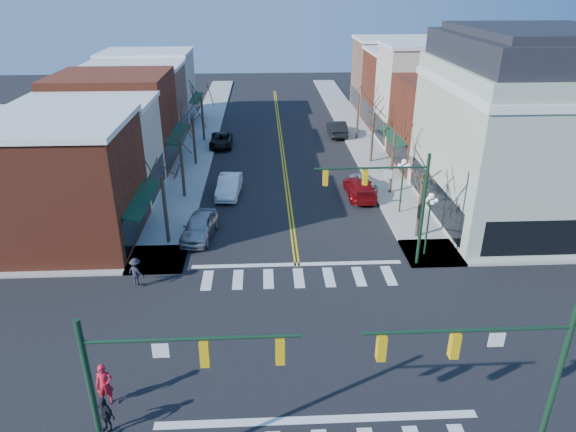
{
  "coord_description": "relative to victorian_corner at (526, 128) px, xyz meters",
  "views": [
    {
      "loc": [
        -1.92,
        -19.79,
        16.07
      ],
      "look_at": [
        -0.5,
        8.94,
        2.8
      ],
      "focal_mm": 32.0,
      "sensor_mm": 36.0,
      "label": 1
    }
  ],
  "objects": [
    {
      "name": "car_right_near",
      "position": [
        -10.7,
        4.03,
        -5.89
      ],
      "size": [
        2.17,
        5.28,
        1.53
      ],
      "primitive_type": "imported",
      "rotation": [
        0.0,
        0.0,
        3.15
      ],
      "color": "maroon",
      "rests_on": "ground"
    },
    {
      "name": "tree_left_a",
      "position": [
        -24.9,
        -3.5,
        -4.28
      ],
      "size": [
        0.24,
        0.24,
        4.76
      ],
      "primitive_type": "cylinder",
      "color": "#382B21",
      "rests_on": "ground"
    },
    {
      "name": "car_left_near",
      "position": [
        -22.9,
        -2.62,
        -5.85
      ],
      "size": [
        2.54,
        4.97,
        1.62
      ],
      "primitive_type": "imported",
      "rotation": [
        0.0,
        0.0,
        -0.14
      ],
      "color": "#A1A2A6",
      "rests_on": "ground"
    },
    {
      "name": "pedestrian_dark_a",
      "position": [
        -24.71,
        -19.33,
        -5.7
      ],
      "size": [
        1.01,
        0.81,
        1.61
      ],
      "primitive_type": "imported",
      "rotation": [
        0.0,
        0.0,
        -0.52
      ],
      "color": "black",
      "rests_on": "sidewalk_left"
    },
    {
      "name": "tree_right_c",
      "position": [
        -8.1,
        12.5,
        -4.24
      ],
      "size": [
        0.24,
        0.24,
        4.83
      ],
      "primitive_type": "cylinder",
      "color": "#382B21",
      "rests_on": "ground"
    },
    {
      "name": "car_left_mid",
      "position": [
        -21.3,
        4.89,
        -5.86
      ],
      "size": [
        2.06,
        4.98,
        1.6
      ],
      "primitive_type": "imported",
      "rotation": [
        0.0,
        0.0,
        -0.08
      ],
      "color": "white",
      "rests_on": "ground"
    },
    {
      "name": "bldg_right_stucco",
      "position": [
        -1.0,
        19.0,
        -1.66
      ],
      "size": [
        10.0,
        7.0,
        10.0
      ],
      "primitive_type": "cube",
      "color": "beige",
      "rests_on": "ground"
    },
    {
      "name": "traffic_mast_near_left",
      "position": [
        -22.05,
        -21.9,
        -1.95
      ],
      "size": [
        6.6,
        0.28,
        7.2
      ],
      "color": "#14331E",
      "rests_on": "ground"
    },
    {
      "name": "lamppost_midblock",
      "position": [
        -8.3,
        0.5,
        -3.7
      ],
      "size": [
        0.36,
        0.36,
        4.33
      ],
      "color": "#14331E",
      "rests_on": "ground"
    },
    {
      "name": "bldg_left_tan",
      "position": [
        -32.0,
        21.25,
        -2.76
      ],
      "size": [
        10.0,
        7.5,
        7.8
      ],
      "primitive_type": "cube",
      "color": "#9D6F56",
      "rests_on": "ground"
    },
    {
      "name": "tree_left_d",
      "position": [
        -24.9,
        20.5,
        -4.21
      ],
      "size": [
        0.24,
        0.24,
        4.9
      ],
      "primitive_type": "cylinder",
      "color": "#382B21",
      "rests_on": "ground"
    },
    {
      "name": "tree_right_a",
      "position": [
        -8.1,
        -3.5,
        -4.35
      ],
      "size": [
        0.24,
        0.24,
        4.62
      ],
      "primitive_type": "cylinder",
      "color": "#382B21",
      "rests_on": "ground"
    },
    {
      "name": "bldg_right_brick_a",
      "position": [
        -1.0,
        11.25,
        -2.66
      ],
      "size": [
        10.0,
        8.5,
        8.0
      ],
      "primitive_type": "cube",
      "color": "maroon",
      "rests_on": "ground"
    },
    {
      "name": "tree_right_d",
      "position": [
        -8.1,
        20.5,
        -4.17
      ],
      "size": [
        0.24,
        0.24,
        4.97
      ],
      "primitive_type": "cylinder",
      "color": "#382B21",
      "rests_on": "ground"
    },
    {
      "name": "ground",
      "position": [
        -16.5,
        -14.5,
        -6.66
      ],
      "size": [
        160.0,
        160.0,
        0.0
      ],
      "primitive_type": "plane",
      "color": "black",
      "rests_on": "ground"
    },
    {
      "name": "bldg_right_brick_b",
      "position": [
        -1.0,
        26.5,
        -2.41
      ],
      "size": [
        10.0,
        8.0,
        8.5
      ],
      "primitive_type": "cube",
      "color": "maroon",
      "rests_on": "ground"
    },
    {
      "name": "tree_left_b",
      "position": [
        -24.9,
        4.5,
        -4.14
      ],
      "size": [
        0.24,
        0.24,
        5.04
      ],
      "primitive_type": "cylinder",
      "color": "#382B21",
      "rests_on": "ground"
    },
    {
      "name": "bldg_left_stucco_a",
      "position": [
        -32.0,
        5.0,
        -2.91
      ],
      "size": [
        10.0,
        7.0,
        7.5
      ],
      "primitive_type": "cube",
      "color": "beige",
      "rests_on": "ground"
    },
    {
      "name": "traffic_mast_far_right",
      "position": [
        -10.95,
        -7.1,
        -1.95
      ],
      "size": [
        6.6,
        0.28,
        7.2
      ],
      "color": "#14331E",
      "rests_on": "ground"
    },
    {
      "name": "victorian_corner",
      "position": [
        0.0,
        0.0,
        0.0
      ],
      "size": [
        12.25,
        14.25,
        13.3
      ],
      "color": "#AAB69D",
      "rests_on": "ground"
    },
    {
      "name": "car_right_mid",
      "position": [
        -10.1,
        5.81,
        -5.99
      ],
      "size": [
        2.04,
        4.07,
        1.33
      ],
      "primitive_type": "imported",
      "rotation": [
        0.0,
        0.0,
        3.27
      ],
      "color": "#BBBABF",
      "rests_on": "ground"
    },
    {
      "name": "car_right_far",
      "position": [
        -10.1,
        21.97,
        -5.81
      ],
      "size": [
        1.85,
        5.15,
        1.69
      ],
      "primitive_type": "imported",
      "rotation": [
        0.0,
        0.0,
        3.15
      ],
      "color": "black",
      "rests_on": "ground"
    },
    {
      "name": "pedestrian_red_a",
      "position": [
        -25.1,
        -17.86,
        -5.57
      ],
      "size": [
        0.74,
        0.55,
        1.88
      ],
      "primitive_type": "imported",
      "rotation": [
        0.0,
        0.0,
        0.15
      ],
      "color": "red",
      "rests_on": "sidewalk_left"
    },
    {
      "name": "car_left_far",
      "position": [
        -22.9,
        18.47,
        -5.98
      ],
      "size": [
        2.31,
        4.92,
        1.36
      ],
      "primitive_type": "imported",
      "rotation": [
        0.0,
        0.0,
        0.01
      ],
      "color": "black",
      "rests_on": "ground"
    },
    {
      "name": "tree_left_c",
      "position": [
        -24.9,
        12.5,
        -4.38
      ],
      "size": [
        0.24,
        0.24,
        4.55
      ],
      "primitive_type": "cylinder",
      "color": "#382B21",
      "rests_on": "ground"
    },
    {
      "name": "sidewalk_left",
      "position": [
        -25.25,
        5.5,
        -6.58
      ],
      "size": [
        3.5,
        70.0,
        0.15
      ],
      "primitive_type": "cube",
      "color": "#9E9B93",
      "rests_on": "ground"
    },
    {
      "name": "tree_right_b",
      "position": [
        -8.1,
        4.5,
        -4.07
      ],
      "size": [
        0.24,
        0.24,
        5.18
      ],
      "primitive_type": "cylinder",
      "color": "#382B21",
      "rests_on": "ground"
    },
    {
      "name": "traffic_mast_near_right",
      "position": [
        -10.95,
        -21.9,
        -1.95
      ],
      "size": [
        6.6,
        0.28,
        7.2
      ],
      "color": "#14331E",
      "rests_on": "ground"
    },
    {
      "name": "lamppost_corner",
      "position": [
        -8.3,
        -6.0,
        -3.7
      ],
      "size": [
        0.36,
        0.36,
        4.33
      ],
      "color": "#14331E",
      "rests_on": "ground"
    },
    {
      "name": "bldg_right_tan",
      "position": [
        -1.0,
        34.5,
        -2.16
      ],
      "size": [
        10.0,
        8.0,
        9.0
      ],
      "primitive_type": "cube",
      "color": "#9D6F56",
      "rests_on": "ground"
    },
    {
      "name": "bldg_left_stucco_b",
      "position": [
        -32.0,
        29.0,
        -2.56
      ],
      "size": [
        10.0,
        8.0,
        8.2
      ],
      "primitive_type": "cube",
      "color": "beige",
      "rests_on": "ground"
    },
    {
      "name": "pedestrian_dark_b",
      "position": [
        -25.82,
        -8.76,
        -5.67
      ],
      "size": [
        1.25,
        1.09,
        1.68
      ],
      "primitive_type": "imported",
      "rotation": [
        0.0,
        0.0,
        2.61
      ],
      "color": "black",
      "rests_on": "sidewalk_left"
    },
    {
      "name": "bldg_left_brick_b",
      "position": [
        -32.0,
        13.0,
        -2.41
      ],
      "size": [
        10.0,
        9.0,
        8.5
      ],
      "primitive_type": "cube",
      "color": "maroon",
      "rests_on": "ground"
    },
    {
      "name": "sidewalk_right",
      "position": [
        -7.75,
        5.5,
        -6.58
      ],
      "size": [
        3.5,
        70.0,
        0.15
      ],
      "primitive_type": "cube",
      "color": "#9E9B93",
      "rests_on": "ground"
    },
    {
      "name": "bldg_left_brick_a",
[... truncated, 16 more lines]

